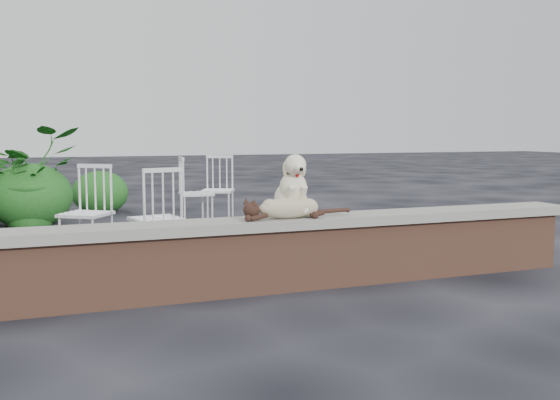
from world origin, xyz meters
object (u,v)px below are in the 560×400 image
object	(u,v)px
potted_plant_a	(31,176)
chair_d	(218,190)
dog	(291,184)
cat	(288,207)
chair_b	(86,212)
chair_c	(156,217)
chair_e	(196,192)

from	to	relation	value
potted_plant_a	chair_d	bearing A→B (deg)	-14.94
chair_d	dog	bearing A→B (deg)	-71.04
cat	potted_plant_a	xyz separation A→B (m)	(-1.94, 4.49, -0.00)
chair_b	chair_c	size ratio (longest dim) A/B	1.00
chair_e	chair_c	bearing A→B (deg)	162.56
chair_b	dog	bearing A→B (deg)	-14.06
dog	chair_c	bearing A→B (deg)	130.77
chair_e	chair_b	world-z (taller)	same
cat	chair_e	xyz separation A→B (m)	(0.10, 3.53, -0.20)
potted_plant_a	chair_e	bearing A→B (deg)	-25.08
potted_plant_a	dog	bearing A→B (deg)	-65.03
dog	cat	size ratio (longest dim) A/B	0.47
chair_e	chair_b	distance (m)	2.24
cat	chair_b	bearing A→B (deg)	128.59
chair_d	chair_e	distance (m)	0.49
chair_e	chair_d	bearing A→B (deg)	-46.00
dog	chair_e	distance (m)	3.40
chair_d	potted_plant_a	distance (m)	2.51
chair_d	chair_c	world-z (taller)	same
chair_e	potted_plant_a	world-z (taller)	potted_plant_a
chair_b	potted_plant_a	bearing A→B (deg)	136.63
cat	chair_e	world-z (taller)	chair_e
chair_c	potted_plant_a	world-z (taller)	potted_plant_a
dog	chair_d	size ratio (longest dim) A/B	0.55
dog	chair_e	xyz separation A→B (m)	(0.02, 3.38, -0.37)
chair_d	chair_b	world-z (taller)	same
cat	chair_b	distance (m)	2.37
chair_e	potted_plant_a	bearing A→B (deg)	69.66
chair_e	potted_plant_a	xyz separation A→B (m)	(-2.04, 0.95, 0.20)
chair_b	cat	bearing A→B (deg)	-17.92
cat	chair_b	world-z (taller)	chair_b
dog	chair_d	distance (m)	3.73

